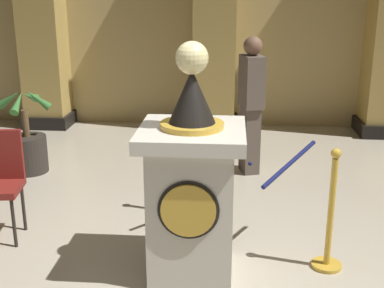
{
  "coord_description": "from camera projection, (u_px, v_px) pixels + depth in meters",
  "views": [
    {
      "loc": [
        0.27,
        -3.14,
        2.15
      ],
      "look_at": [
        -0.01,
        0.4,
        1.05
      ],
      "focal_mm": 47.65,
      "sensor_mm": 36.0,
      "label": 1
    }
  ],
  "objects": [
    {
      "name": "pedestal_clock",
      "position": [
        192.0,
        187.0,
        3.82
      ],
      "size": [
        0.77,
        0.77,
        1.8
      ],
      "color": "beige",
      "rests_on": "ground_plane"
    },
    {
      "name": "potted_palm_left",
      "position": [
        28.0,
        147.0,
        6.11
      ],
      "size": [
        0.67,
        0.67,
        1.04
      ],
      "color": "#2D2823",
      "rests_on": "ground_plane"
    },
    {
      "name": "velvet_rope",
      "position": [
        250.0,
        154.0,
        4.34
      ],
      "size": [
        1.11,
        1.1,
        0.22
      ],
      "color": "#141947"
    },
    {
      "name": "column_left",
      "position": [
        41.0,
        2.0,
        7.72
      ],
      "size": [
        0.75,
        0.75,
        3.88
      ],
      "color": "black",
      "rests_on": "ground_plane"
    },
    {
      "name": "column_centre_rear",
      "position": [
        215.0,
        3.0,
        7.52
      ],
      "size": [
        0.76,
        0.76,
        3.88
      ],
      "color": "black",
      "rests_on": "ground_plane"
    },
    {
      "name": "bystander_guest",
      "position": [
        251.0,
        103.0,
        5.95
      ],
      "size": [
        0.31,
        0.41,
        1.62
      ],
      "color": "brown",
      "rests_on": "ground_plane"
    },
    {
      "name": "stanchion_near",
      "position": [
        330.0,
        228.0,
        3.99
      ],
      "size": [
        0.24,
        0.24,
        1.0
      ],
      "color": "gold",
      "rests_on": "ground_plane"
    },
    {
      "name": "stanchion_far",
      "position": [
        184.0,
        180.0,
        4.95
      ],
      "size": [
        0.24,
        0.24,
        1.02
      ],
      "color": "gold",
      "rests_on": "ground_plane"
    }
  ]
}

